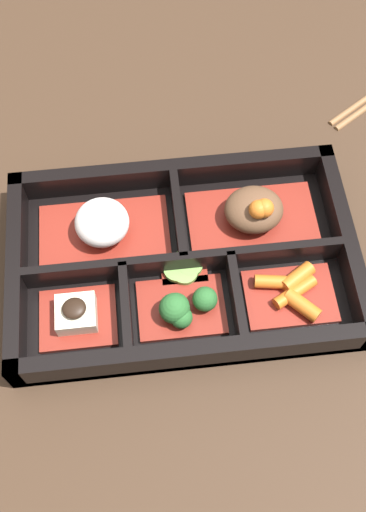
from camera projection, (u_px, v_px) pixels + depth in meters
The scene contains 9 objects.
ground_plane at pixel (183, 268), 0.59m from camera, with size 3.00×3.00×0.00m, color #382619.
bento_base at pixel (183, 265), 0.59m from camera, with size 0.33×0.21×0.01m.
bento_rim at pixel (183, 261), 0.57m from camera, with size 0.33×0.21×0.04m.
bowl_rice at pixel (103, 226), 0.58m from camera, with size 0.13×0.07×0.04m.
bowl_stew at pixel (254, 213), 0.59m from camera, with size 0.13×0.07×0.05m.
bowl_tofu at pixel (77, 315), 0.55m from camera, with size 0.07×0.06×0.03m.
bowl_greens at pixel (182, 307), 0.55m from camera, with size 0.08×0.06×0.03m.
bowl_carrots at pixel (291, 293), 0.56m from camera, with size 0.08×0.06×0.02m.
bowl_pickles at pixel (184, 268), 0.57m from camera, with size 0.04×0.04×0.01m.
Camera 1 is at (-0.03, -0.26, 0.53)m, focal length 42.00 mm.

